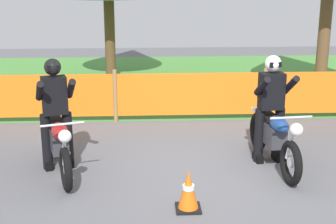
# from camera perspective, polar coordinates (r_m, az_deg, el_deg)

# --- Properties ---
(ground) EXTENTS (24.00, 24.00, 0.02)m
(ground) POSITION_cam_1_polar(r_m,az_deg,el_deg) (7.59, 4.41, -6.76)
(ground) COLOR #5B5B60
(grass_verge) EXTENTS (24.00, 7.39, 0.01)m
(grass_verge) POSITION_cam_1_polar(r_m,az_deg,el_deg) (13.52, 1.07, 3.68)
(grass_verge) COLOR #4C8C3D
(grass_verge) RESTS_ON ground
(barrier_fence) EXTENTS (8.99, 0.08, 1.05)m
(barrier_fence) POSITION_cam_1_polar(r_m,az_deg,el_deg) (9.82, 2.60, 2.04)
(barrier_fence) COLOR #997547
(barrier_fence) RESTS_ON ground
(motorcycle_lead) EXTENTS (0.61, 2.06, 0.97)m
(motorcycle_lead) POSITION_cam_1_polar(r_m,az_deg,el_deg) (7.73, 12.10, -2.81)
(motorcycle_lead) COLOR black
(motorcycle_lead) RESTS_ON ground
(motorcycle_trailing) EXTENTS (0.78, 1.94, 0.94)m
(motorcycle_trailing) POSITION_cam_1_polar(r_m,az_deg,el_deg) (7.51, -12.40, -3.55)
(motorcycle_trailing) COLOR black
(motorcycle_trailing) RESTS_ON ground
(rider_lead) EXTENTS (0.59, 0.71, 1.69)m
(rider_lead) POSITION_cam_1_polar(r_m,az_deg,el_deg) (7.79, 11.73, 1.05)
(rider_lead) COLOR black
(rider_lead) RESTS_ON ground
(rider_trailing) EXTENTS (0.65, 0.76, 1.69)m
(rider_trailing) POSITION_cam_1_polar(r_m,az_deg,el_deg) (7.56, -12.85, 0.52)
(rider_trailing) COLOR black
(rider_trailing) RESTS_ON ground
(traffic_cone) EXTENTS (0.32, 0.32, 0.53)m
(traffic_cone) POSITION_cam_1_polar(r_m,az_deg,el_deg) (6.31, 2.36, -9.01)
(traffic_cone) COLOR black
(traffic_cone) RESTS_ON ground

